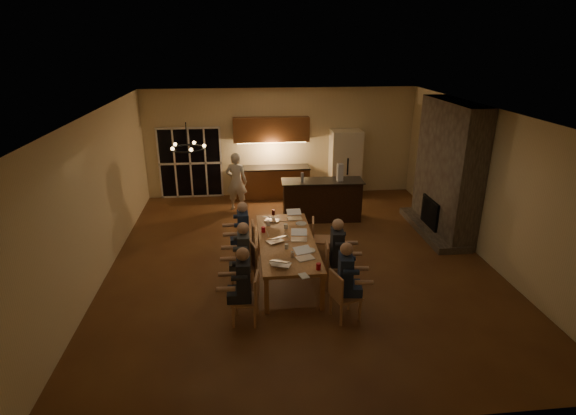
# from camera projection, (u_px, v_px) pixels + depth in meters

# --- Properties ---
(floor) EXTENTS (9.00, 9.00, 0.00)m
(floor) POSITION_uv_depth(u_px,v_px,m) (300.00, 260.00, 9.76)
(floor) COLOR brown
(floor) RESTS_ON ground
(back_wall) EXTENTS (8.00, 0.04, 3.20)m
(back_wall) POSITION_uv_depth(u_px,v_px,m) (281.00, 143.00, 13.40)
(back_wall) COLOR beige
(back_wall) RESTS_ON ground
(left_wall) EXTENTS (0.04, 9.00, 3.20)m
(left_wall) POSITION_uv_depth(u_px,v_px,m) (98.00, 197.00, 8.81)
(left_wall) COLOR beige
(left_wall) RESTS_ON ground
(right_wall) EXTENTS (0.04, 9.00, 3.20)m
(right_wall) POSITION_uv_depth(u_px,v_px,m) (487.00, 184.00, 9.59)
(right_wall) COLOR beige
(right_wall) RESTS_ON ground
(ceiling) EXTENTS (8.00, 9.00, 0.04)m
(ceiling) POSITION_uv_depth(u_px,v_px,m) (301.00, 110.00, 8.62)
(ceiling) COLOR white
(ceiling) RESTS_ON back_wall
(french_doors) EXTENTS (1.86, 0.08, 2.10)m
(french_doors) POSITION_uv_depth(u_px,v_px,m) (190.00, 163.00, 13.29)
(french_doors) COLOR black
(french_doors) RESTS_ON ground
(fireplace) EXTENTS (0.58, 2.50, 3.20)m
(fireplace) POSITION_uv_depth(u_px,v_px,m) (448.00, 169.00, 10.67)
(fireplace) COLOR #5E564A
(fireplace) RESTS_ON ground
(kitchenette) EXTENTS (2.24, 0.68, 2.40)m
(kitchenette) POSITION_uv_depth(u_px,v_px,m) (272.00, 159.00, 13.22)
(kitchenette) COLOR brown
(kitchenette) RESTS_ON ground
(refrigerator) EXTENTS (0.90, 0.68, 2.00)m
(refrigerator) POSITION_uv_depth(u_px,v_px,m) (345.00, 164.00, 13.45)
(refrigerator) COLOR #EAE3C4
(refrigerator) RESTS_ON ground
(dining_table) EXTENTS (1.10, 2.84, 0.75)m
(dining_table) POSITION_uv_depth(u_px,v_px,m) (287.00, 257.00, 9.06)
(dining_table) COLOR #BE854C
(dining_table) RESTS_ON ground
(bar_island) EXTENTS (2.14, 0.76, 1.08)m
(bar_island) POSITION_uv_depth(u_px,v_px,m) (322.00, 200.00, 11.77)
(bar_island) COLOR black
(bar_island) RESTS_ON ground
(chair_left_near) EXTENTS (0.50, 0.50, 0.89)m
(chair_left_near) POSITION_uv_depth(u_px,v_px,m) (245.00, 299.00, 7.49)
(chair_left_near) COLOR tan
(chair_left_near) RESTS_ON ground
(chair_left_mid) EXTENTS (0.54, 0.54, 0.89)m
(chair_left_mid) POSITION_uv_depth(u_px,v_px,m) (243.00, 266.00, 8.56)
(chair_left_mid) COLOR tan
(chair_left_mid) RESTS_ON ground
(chair_left_far) EXTENTS (0.45, 0.45, 0.89)m
(chair_left_far) POSITION_uv_depth(u_px,v_px,m) (244.00, 243.00, 9.55)
(chair_left_far) COLOR tan
(chair_left_far) RESTS_ON ground
(chair_right_near) EXTENTS (0.55, 0.55, 0.89)m
(chair_right_near) POSITION_uv_depth(u_px,v_px,m) (346.00, 295.00, 7.60)
(chair_right_near) COLOR tan
(chair_right_near) RESTS_ON ground
(chair_right_mid) EXTENTS (0.48, 0.48, 0.89)m
(chair_right_mid) POSITION_uv_depth(u_px,v_px,m) (337.00, 265.00, 8.61)
(chair_right_mid) COLOR tan
(chair_right_mid) RESTS_ON ground
(chair_right_far) EXTENTS (0.50, 0.50, 0.89)m
(chair_right_far) POSITION_uv_depth(u_px,v_px,m) (322.00, 239.00, 9.72)
(chair_right_far) COLOR tan
(chair_right_far) RESTS_ON ground
(person_left_near) EXTENTS (0.61, 0.61, 1.38)m
(person_left_near) POSITION_uv_depth(u_px,v_px,m) (244.00, 286.00, 7.41)
(person_left_near) COLOR #23262D
(person_left_near) RESTS_ON ground
(person_right_near) EXTENTS (0.67, 0.67, 1.38)m
(person_right_near) POSITION_uv_depth(u_px,v_px,m) (345.00, 280.00, 7.59)
(person_right_near) COLOR navy
(person_right_near) RESTS_ON ground
(person_left_mid) EXTENTS (0.60, 0.60, 1.38)m
(person_left_mid) POSITION_uv_depth(u_px,v_px,m) (244.00, 257.00, 8.39)
(person_left_mid) COLOR #3B4146
(person_left_mid) RESTS_ON ground
(person_right_mid) EXTENTS (0.65, 0.65, 1.38)m
(person_right_mid) POSITION_uv_depth(u_px,v_px,m) (337.00, 253.00, 8.56)
(person_right_mid) COLOR #23262D
(person_right_mid) RESTS_ON ground
(person_left_far) EXTENTS (0.63, 0.63, 1.38)m
(person_left_far) POSITION_uv_depth(u_px,v_px,m) (243.00, 233.00, 9.43)
(person_left_far) COLOR navy
(person_left_far) RESTS_ON ground
(standing_person) EXTENTS (0.68, 0.54, 1.63)m
(standing_person) POSITION_uv_depth(u_px,v_px,m) (237.00, 182.00, 12.37)
(standing_person) COLOR silver
(standing_person) RESTS_ON ground
(chandelier) EXTENTS (0.60, 0.60, 0.03)m
(chandelier) POSITION_uv_depth(u_px,v_px,m) (188.00, 148.00, 7.69)
(chandelier) COLOR black
(chandelier) RESTS_ON ceiling
(laptop_a) EXTENTS (0.40, 0.38, 0.23)m
(laptop_a) POSITION_uv_depth(u_px,v_px,m) (282.00, 259.00, 7.92)
(laptop_a) COLOR silver
(laptop_a) RESTS_ON dining_table
(laptop_b) EXTENTS (0.39, 0.37, 0.23)m
(laptop_b) POSITION_uv_depth(u_px,v_px,m) (305.00, 253.00, 8.16)
(laptop_b) COLOR silver
(laptop_b) RESTS_ON dining_table
(laptop_c) EXTENTS (0.41, 0.40, 0.23)m
(laptop_c) POSITION_uv_depth(u_px,v_px,m) (275.00, 236.00, 8.85)
(laptop_c) COLOR silver
(laptop_c) RESTS_ON dining_table
(laptop_d) EXTENTS (0.35, 0.32, 0.23)m
(laptop_d) POSITION_uv_depth(u_px,v_px,m) (299.00, 235.00, 8.91)
(laptop_d) COLOR silver
(laptop_d) RESTS_ON dining_table
(laptop_e) EXTENTS (0.39, 0.36, 0.23)m
(laptop_e) POSITION_uv_depth(u_px,v_px,m) (272.00, 216.00, 9.86)
(laptop_e) COLOR silver
(laptop_e) RESTS_ON dining_table
(laptop_f) EXTENTS (0.33, 0.30, 0.23)m
(laptop_f) POSITION_uv_depth(u_px,v_px,m) (295.00, 214.00, 9.96)
(laptop_f) COLOR silver
(laptop_f) RESTS_ON dining_table
(mug_front) EXTENTS (0.07, 0.07, 0.10)m
(mug_front) POSITION_uv_depth(u_px,v_px,m) (286.00, 246.00, 8.56)
(mug_front) COLOR silver
(mug_front) RESTS_ON dining_table
(mug_mid) EXTENTS (0.09, 0.09, 0.10)m
(mug_mid) POSITION_uv_depth(u_px,v_px,m) (286.00, 226.00, 9.47)
(mug_mid) COLOR silver
(mug_mid) RESTS_ON dining_table
(mug_back) EXTENTS (0.09, 0.09, 0.10)m
(mug_back) POSITION_uv_depth(u_px,v_px,m) (268.00, 223.00, 9.63)
(mug_back) COLOR silver
(mug_back) RESTS_ON dining_table
(redcup_near) EXTENTS (0.08, 0.08, 0.12)m
(redcup_near) POSITION_uv_depth(u_px,v_px,m) (319.00, 267.00, 7.78)
(redcup_near) COLOR red
(redcup_near) RESTS_ON dining_table
(redcup_mid) EXTENTS (0.09, 0.09, 0.12)m
(redcup_mid) POSITION_uv_depth(u_px,v_px,m) (263.00, 229.00, 9.29)
(redcup_mid) COLOR red
(redcup_mid) RESTS_ON dining_table
(can_silver) EXTENTS (0.06, 0.06, 0.12)m
(can_silver) POSITION_uv_depth(u_px,v_px,m) (292.00, 255.00, 8.21)
(can_silver) COLOR #B2B2B7
(can_silver) RESTS_ON dining_table
(can_cola) EXTENTS (0.07, 0.07, 0.12)m
(can_cola) POSITION_uv_depth(u_px,v_px,m) (273.00, 212.00, 10.21)
(can_cola) COLOR #3F0F0C
(can_cola) RESTS_ON dining_table
(plate_near) EXTENTS (0.22, 0.22, 0.02)m
(plate_near) POSITION_uv_depth(u_px,v_px,m) (310.00, 250.00, 8.49)
(plate_near) COLOR silver
(plate_near) RESTS_ON dining_table
(plate_left) EXTENTS (0.26, 0.26, 0.02)m
(plate_left) POSITION_uv_depth(u_px,v_px,m) (276.00, 263.00, 8.02)
(plate_left) COLOR silver
(plate_left) RESTS_ON dining_table
(plate_far) EXTENTS (0.24, 0.24, 0.02)m
(plate_far) POSITION_uv_depth(u_px,v_px,m) (301.00, 224.00, 9.72)
(plate_far) COLOR silver
(plate_far) RESTS_ON dining_table
(notepad) EXTENTS (0.19, 0.23, 0.01)m
(notepad) POSITION_uv_depth(u_px,v_px,m) (304.00, 276.00, 7.59)
(notepad) COLOR white
(notepad) RESTS_ON dining_table
(bar_bottle) EXTENTS (0.08, 0.08, 0.24)m
(bar_bottle) POSITION_uv_depth(u_px,v_px,m) (302.00, 177.00, 11.44)
(bar_bottle) COLOR #99999E
(bar_bottle) RESTS_ON bar_island
(bar_blender) EXTENTS (0.16, 0.16, 0.45)m
(bar_blender) POSITION_uv_depth(u_px,v_px,m) (340.00, 172.00, 11.48)
(bar_blender) COLOR silver
(bar_blender) RESTS_ON bar_island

